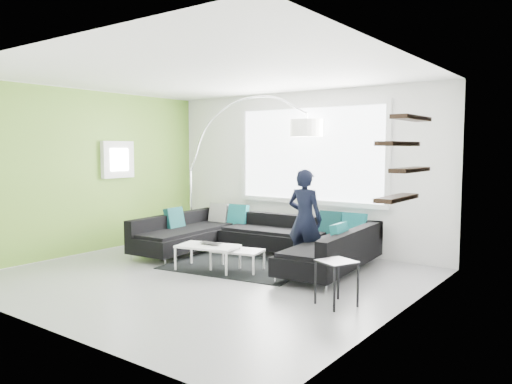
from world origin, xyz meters
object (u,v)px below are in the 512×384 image
coffee_table (223,258)px  sectional_sofa (253,240)px  arc_lamp (191,171)px  side_table (336,283)px  person (305,219)px  laptop (208,244)px

coffee_table → sectional_sofa: bearing=76.3°
sectional_sofa → arc_lamp: 2.21m
side_table → person: size_ratio=0.35×
side_table → coffee_table: bearing=166.8°
arc_lamp → laptop: size_ratio=7.69×
laptop → coffee_table: bearing=29.6°
sectional_sofa → laptop: bearing=-106.9°
person → laptop: size_ratio=4.19×
laptop → side_table: bearing=-9.7°
sectional_sofa → coffee_table: 0.76m
laptop → person: bearing=40.6°
side_table → sectional_sofa: bearing=149.5°
coffee_table → laptop: (-0.18, -0.10, 0.20)m
arc_lamp → person: bearing=-23.9°
coffee_table → person: 1.35m
arc_lamp → side_table: (3.99, -1.78, -1.11)m
sectional_sofa → laptop: size_ratio=10.27×
coffee_table → side_table: (2.13, -0.50, 0.07)m
arc_lamp → coffee_table: bearing=-49.2°
coffee_table → arc_lamp: (-1.87, 1.28, 1.19)m
coffee_table → person: size_ratio=0.76×
sectional_sofa → laptop: (-0.19, -0.85, 0.05)m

